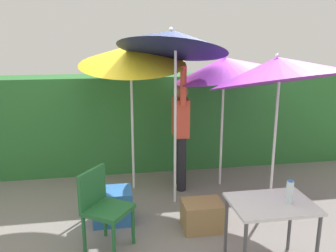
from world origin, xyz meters
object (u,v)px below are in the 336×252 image
Objects in this scene: umbrella_rainbow at (173,41)px; cooler_box at (112,206)px; folding_table at (271,210)px; umbrella_yellow at (278,69)px; chair_plastic at (103,204)px; person_vendor at (180,128)px; umbrella_navy at (224,67)px; crate_cardboard at (202,215)px; bottle_water at (290,192)px; umbrella_orange at (132,55)px.

cooler_box is at bearing -153.09° from umbrella_rainbow.
umbrella_rainbow is 2.37m from folding_table.
chair_plastic is (-2.25, -0.66, -1.35)m from umbrella_yellow.
person_vendor is at bearing 41.36° from cooler_box.
crate_cardboard is at bearing -116.69° from umbrella_navy.
folding_table is (0.46, -0.84, 0.46)m from crate_cardboard.
chair_plastic reaches higher than cooler_box.
umbrella_navy reaches higher than cooler_box.
umbrella_navy is at bearing 63.31° from crate_cardboard.
person_vendor is 2.35× the size of folding_table.
umbrella_yellow is 4.71× the size of cooler_box.
umbrella_navy is at bearing 89.71° from bottle_water.
umbrella_navy reaches higher than folding_table.
bottle_water is at bearing -55.21° from crate_cardboard.
person_vendor is 1.58m from cooler_box.
crate_cardboard is 1.98× the size of bottle_water.
chair_plastic is 1.24m from crate_cardboard.
bottle_water is at bearing -21.00° from chair_plastic.
bottle_water is at bearing -63.37° from umbrella_rainbow.
umbrella_rainbow is 1.23× the size of umbrella_navy.
umbrella_navy is 4.35× the size of cooler_box.
crate_cardboard is at bearing 124.79° from bottle_water.
cooler_box is 1.01× the size of crate_cardboard.
bottle_water is (1.31, -2.22, -1.19)m from umbrella_orange.
bottle_water is at bearing -59.33° from umbrella_orange.
umbrella_rainbow is 2.18m from chair_plastic.
cooler_box reaches higher than crate_cardboard.
umbrella_yellow reaches higher than folding_table.
bottle_water is at bearing -13.72° from folding_table.
umbrella_navy is (-0.45, 0.77, -0.02)m from umbrella_yellow.
umbrella_orange is 2.20m from chair_plastic.
person_vendor is at bearing 102.54° from folding_table.
crate_cardboard is 1.06m from folding_table.
person_vendor is 3.95× the size of crate_cardboard.
crate_cardboard is (0.22, -0.78, -2.04)m from umbrella_rainbow.
umbrella_navy is at bearing 85.47° from folding_table.
umbrella_rainbow is 0.76m from umbrella_orange.
person_vendor reaches higher than chair_plastic.
umbrella_yellow reaches higher than person_vendor.
person_vendor reaches higher than folding_table.
bottle_water is (-0.01, -2.12, -1.01)m from umbrella_navy.
cooler_box is at bearing -138.64° from person_vendor.
cooler_box is (0.11, 0.55, -0.30)m from chair_plastic.
umbrella_rainbow reaches higher than person_vendor.
person_vendor is 2.11× the size of chair_plastic.
bottle_water reaches higher than cooler_box.
crate_cardboard is at bearing -156.41° from umbrella_yellow.
umbrella_navy reaches higher than chair_plastic.
umbrella_orange is 2.89× the size of folding_table.
bottle_water reaches higher than crate_cardboard.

